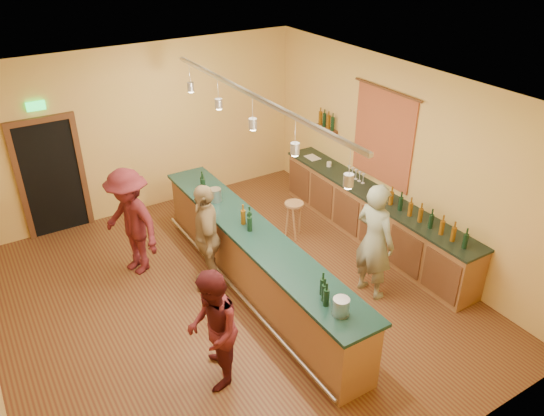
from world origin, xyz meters
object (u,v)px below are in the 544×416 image
tasting_bar (255,258)px  bartender (375,241)px  back_counter (373,216)px  customer_b (207,237)px  customer_c (131,222)px  customer_a (213,330)px  bar_stool (294,210)px

tasting_bar → bartender: (1.49, -0.97, 0.33)m
back_counter → customer_b: customer_b is taller
customer_b → back_counter: bearing=104.7°
bartender → customer_b: 2.52m
customer_c → tasting_bar: bearing=23.0°
customer_a → back_counter: bearing=135.3°
bartender → bar_stool: size_ratio=2.68×
customer_b → bartender: bearing=74.8°
back_counter → bar_stool: bearing=144.1°
customer_c → back_counter: bearing=51.4°
tasting_bar → customer_c: 2.08m
customer_b → customer_c: size_ratio=0.97×
tasting_bar → customer_a: 1.90m
customer_b → customer_c: customer_c is taller
tasting_bar → bar_stool: (1.38, 1.00, -0.05)m
customer_b → bar_stool: customer_b is taller
customer_a → bar_stool: customer_a is taller
back_counter → tasting_bar: tasting_bar is taller
bartender → back_counter: bearing=-49.6°
tasting_bar → customer_a: customer_a is taller
bartender → customer_b: bartender is taller
customer_a → customer_b: bearing=-179.5°
customer_a → bar_stool: (2.73, 2.32, -0.26)m
back_counter → customer_b: (-3.06, 0.34, 0.40)m
tasting_bar → back_counter: bearing=4.1°
tasting_bar → bar_stool: tasting_bar is taller
back_counter → customer_a: (-3.86, -1.50, 0.33)m
customer_c → bar_stool: customer_c is taller
back_counter → customer_a: 4.16m
tasting_bar → bar_stool: 1.70m
customer_b → customer_c: (-0.85, 0.99, 0.03)m
customer_a → customer_c: customer_c is taller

